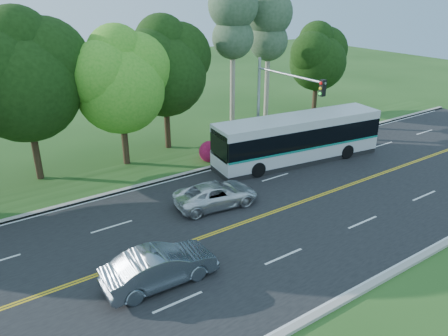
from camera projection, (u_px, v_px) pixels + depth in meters
ground at (246, 222)px, 22.87m from camera, size 120.00×120.00×0.00m
road at (246, 222)px, 22.87m from camera, size 60.00×14.00×0.02m
curb_north at (180, 175)px, 28.27m from camera, size 60.00×0.30×0.15m
curb_south at (354, 295)px, 17.41m from camera, size 60.00×0.30×0.15m
grass_verge at (166, 167)px, 29.69m from camera, size 60.00×4.00×0.10m
lane_markings at (245, 222)px, 22.81m from camera, size 57.60×13.82×0.00m
tree_row at (62, 69)px, 26.79m from camera, size 44.70×9.10×13.84m
bougainvillea_hedge at (257, 141)px, 32.53m from camera, size 9.50×2.25×1.50m
traffic_signal at (277, 97)px, 28.55m from camera, size 0.42×6.10×7.00m
transit_bus at (298, 139)px, 30.17m from camera, size 12.47×4.30×3.20m
sedan at (160, 267)px, 17.90m from camera, size 4.80×1.77×1.57m
suv at (216, 195)px, 24.33m from camera, size 4.99×2.81×1.32m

